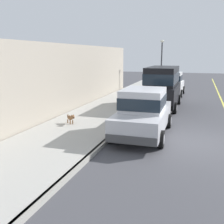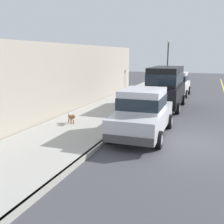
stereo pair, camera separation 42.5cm
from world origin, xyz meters
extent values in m
plane|color=#424247|center=(0.00, 0.00, 0.00)|extent=(80.00, 80.00, 0.00)
cube|color=gray|center=(-3.20, 0.00, 0.07)|extent=(0.16, 64.00, 0.14)
cube|color=#A8A59E|center=(-5.00, 0.00, 0.07)|extent=(3.60, 64.00, 0.14)
cube|color=#BCBCC1|center=(-2.10, 0.42, 0.70)|extent=(1.87, 4.53, 0.76)
cube|color=#BCBCC1|center=(-2.10, 0.32, 1.50)|extent=(1.62, 2.12, 0.84)
cube|color=#19232D|center=(-2.10, 0.32, 1.44)|extent=(1.65, 2.16, 0.46)
cube|color=#424243|center=(-2.13, 2.62, 0.46)|extent=(1.77, 0.23, 0.28)
cube|color=#424243|center=(-2.06, -1.78, 0.46)|extent=(1.77, 0.23, 0.28)
cylinder|color=black|center=(-3.02, 1.80, 0.32)|extent=(0.23, 0.64, 0.64)
cylinder|color=#9E9EA3|center=(-3.02, 1.80, 0.32)|extent=(0.25, 0.36, 0.35)
cylinder|color=black|center=(-1.22, 1.83, 0.32)|extent=(0.23, 0.64, 0.64)
cylinder|color=#9E9EA3|center=(-1.22, 1.83, 0.32)|extent=(0.25, 0.36, 0.35)
cylinder|color=black|center=(-2.98, -0.99, 0.32)|extent=(0.23, 0.64, 0.64)
cylinder|color=#9E9EA3|center=(-2.98, -0.99, 0.32)|extent=(0.25, 0.36, 0.35)
cylinder|color=black|center=(-1.18, -0.96, 0.32)|extent=(0.23, 0.64, 0.64)
cylinder|color=#9E9EA3|center=(-1.18, -0.96, 0.32)|extent=(0.25, 0.36, 0.35)
cube|color=#EAEACC|center=(-2.69, 2.64, 0.81)|extent=(0.28, 0.08, 0.14)
cube|color=#EAEACC|center=(-1.57, 2.66, 0.81)|extent=(0.28, 0.08, 0.14)
cube|color=black|center=(-2.18, 6.45, 0.87)|extent=(1.90, 4.80, 1.10)
cube|color=black|center=(-2.18, 6.45, 1.97)|extent=(1.67, 3.80, 1.10)
cube|color=#19232D|center=(-2.18, 6.45, 1.89)|extent=(1.71, 3.84, 0.61)
cube|color=black|center=(-2.18, 8.80, 0.46)|extent=(1.86, 0.20, 0.28)
cube|color=black|center=(-2.18, 4.10, 0.46)|extent=(1.86, 0.20, 0.28)
cylinder|color=black|center=(-3.13, 7.93, 0.32)|extent=(0.22, 0.64, 0.64)
cylinder|color=#9E9EA3|center=(-3.13, 7.93, 0.32)|extent=(0.24, 0.35, 0.35)
cylinder|color=black|center=(-1.23, 7.93, 0.32)|extent=(0.22, 0.64, 0.64)
cylinder|color=#9E9EA3|center=(-1.23, 7.93, 0.32)|extent=(0.24, 0.35, 0.35)
cylinder|color=black|center=(-3.13, 4.96, 0.32)|extent=(0.22, 0.64, 0.64)
cylinder|color=#9E9EA3|center=(-3.13, 4.96, 0.32)|extent=(0.24, 0.35, 0.35)
cylinder|color=black|center=(-1.23, 4.96, 0.32)|extent=(0.22, 0.64, 0.64)
cylinder|color=#9E9EA3|center=(-1.23, 4.96, 0.32)|extent=(0.24, 0.35, 0.35)
cube|color=#EAEACC|center=(-2.77, 8.83, 1.04)|extent=(0.28, 0.08, 0.14)
cube|color=#EAEACC|center=(-1.59, 8.83, 1.04)|extent=(0.28, 0.08, 0.14)
cube|color=white|center=(-2.15, 11.90, 0.70)|extent=(1.78, 3.73, 0.76)
cube|color=white|center=(-2.15, 11.65, 1.48)|extent=(1.55, 1.93, 0.80)
cube|color=#19232D|center=(-2.15, 11.65, 1.42)|extent=(1.58, 1.97, 0.44)
cube|color=#505050|center=(-2.12, 13.70, 0.46)|extent=(1.69, 0.23, 0.28)
cube|color=#505050|center=(-2.18, 10.10, 0.46)|extent=(1.69, 0.23, 0.28)
cylinder|color=black|center=(-2.99, 13.06, 0.32)|extent=(0.23, 0.64, 0.64)
cylinder|color=#9E9EA3|center=(-2.99, 13.06, 0.32)|extent=(0.25, 0.36, 0.35)
cylinder|color=black|center=(-1.27, 13.03, 0.32)|extent=(0.23, 0.64, 0.64)
cylinder|color=#9E9EA3|center=(-1.27, 13.03, 0.32)|extent=(0.25, 0.36, 0.35)
cylinder|color=black|center=(-3.02, 10.76, 0.32)|extent=(0.23, 0.64, 0.64)
cylinder|color=#9E9EA3|center=(-3.02, 10.76, 0.32)|extent=(0.25, 0.36, 0.35)
cylinder|color=black|center=(-1.31, 10.73, 0.32)|extent=(0.23, 0.64, 0.64)
cylinder|color=#9E9EA3|center=(-1.31, 10.73, 0.32)|extent=(0.25, 0.36, 0.35)
cube|color=#EAEACC|center=(-2.65, 13.73, 0.81)|extent=(0.28, 0.08, 0.14)
cube|color=#EAEACC|center=(-1.58, 13.72, 0.81)|extent=(0.28, 0.08, 0.14)
ellipsoid|color=brown|center=(-5.55, 0.62, 0.42)|extent=(0.47, 0.43, 0.20)
cylinder|color=brown|center=(-5.41, 0.58, 0.23)|extent=(0.05, 0.05, 0.18)
cylinder|color=brown|center=(-5.48, 0.49, 0.23)|extent=(0.05, 0.05, 0.18)
cylinder|color=brown|center=(-5.62, 0.75, 0.23)|extent=(0.05, 0.05, 0.18)
cylinder|color=brown|center=(-5.70, 0.66, 0.23)|extent=(0.05, 0.05, 0.18)
sphere|color=brown|center=(-5.32, 0.44, 0.51)|extent=(0.17, 0.17, 0.17)
ellipsoid|color=#432C1C|center=(-5.25, 0.39, 0.49)|extent=(0.13, 0.12, 0.06)
cone|color=brown|center=(-5.30, 0.49, 0.59)|extent=(0.06, 0.06, 0.07)
cone|color=brown|center=(-5.36, 0.41, 0.59)|extent=(0.06, 0.06, 0.07)
cylinder|color=brown|center=(-5.76, 0.78, 0.48)|extent=(0.11, 0.10, 0.13)
cylinder|color=#2D2D33|center=(-3.55, 15.76, 2.24)|extent=(0.12, 0.12, 4.20)
ellipsoid|color=silver|center=(-3.55, 15.76, 4.46)|extent=(0.36, 0.36, 0.20)
cube|color=#9E9384|center=(-7.10, 4.17, 1.91)|extent=(0.50, 20.00, 3.82)
camera|label=1|loc=(0.00, -10.15, 3.28)|focal=42.97mm
camera|label=2|loc=(0.40, -10.01, 3.28)|focal=42.97mm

